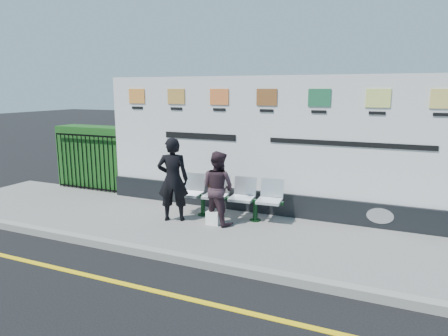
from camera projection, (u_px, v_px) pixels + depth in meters
name	position (u px, v px, depth m)	size (l,w,h in m)	color
ground	(150.00, 290.00, 5.73)	(80.00, 80.00, 0.00)	black
pavement	(221.00, 231.00, 7.97)	(14.00, 3.00, 0.12)	gray
kerb	(184.00, 259.00, 6.62)	(14.00, 0.18, 0.14)	gray
yellow_line	(150.00, 290.00, 5.73)	(14.00, 0.10, 0.01)	yellow
billboard	(267.00, 155.00, 8.72)	(8.00, 0.30, 3.00)	black
hedge	(98.00, 157.00, 11.20)	(2.35, 0.70, 1.70)	#194E18
railing	(87.00, 162.00, 10.81)	(2.05, 0.06, 1.54)	black
bench	(229.00, 207.00, 8.53)	(2.25, 0.58, 0.48)	silver
woman_left	(173.00, 179.00, 8.27)	(0.64, 0.42, 1.76)	black
woman_right	(218.00, 188.00, 8.09)	(0.73, 0.57, 1.50)	#34222A
handbag_brown	(216.00, 189.00, 8.55)	(0.30, 0.13, 0.24)	#321F0E
carrier_bag_white	(213.00, 218.00, 8.13)	(0.27, 0.16, 0.27)	white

